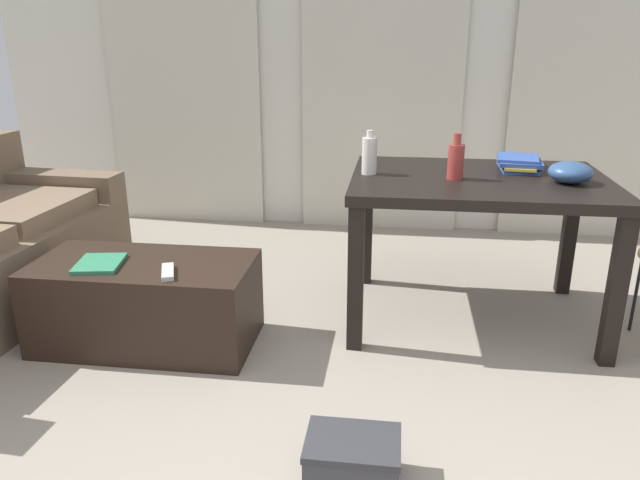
# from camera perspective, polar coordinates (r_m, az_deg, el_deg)

# --- Properties ---
(ground_plane) EXTENTS (7.97, 7.97, 0.00)m
(ground_plane) POSITION_cam_1_polar(r_m,az_deg,el_deg) (2.81, 3.69, -10.87)
(ground_plane) COLOR gray
(wall_back) EXTENTS (5.70, 0.10, 2.43)m
(wall_back) POSITION_cam_1_polar(r_m,az_deg,el_deg) (4.50, 5.98, 16.56)
(wall_back) COLOR silver
(wall_back) RESTS_ON ground
(curtains) EXTENTS (4.06, 0.03, 2.20)m
(curtains) POSITION_cam_1_polar(r_m,az_deg,el_deg) (4.42, 5.89, 15.04)
(curtains) COLOR beige
(curtains) RESTS_ON ground
(coffee_table) EXTENTS (1.00, 0.50, 0.41)m
(coffee_table) POSITION_cam_1_polar(r_m,az_deg,el_deg) (2.95, -16.06, -5.67)
(coffee_table) COLOR black
(coffee_table) RESTS_ON ground
(craft_table) EXTENTS (1.22, 0.90, 0.74)m
(craft_table) POSITION_cam_1_polar(r_m,az_deg,el_deg) (3.04, 14.69, 3.97)
(craft_table) COLOR black
(craft_table) RESTS_ON ground
(bottle_near) EXTENTS (0.07, 0.07, 0.21)m
(bottle_near) POSITION_cam_1_polar(r_m,az_deg,el_deg) (2.97, 4.69, 7.99)
(bottle_near) COLOR beige
(bottle_near) RESTS_ON craft_table
(bottle_far) EXTENTS (0.08, 0.08, 0.22)m
(bottle_far) POSITION_cam_1_polar(r_m,az_deg,el_deg) (2.92, 12.70, 7.34)
(bottle_far) COLOR #99332D
(bottle_far) RESTS_ON craft_table
(bowl) EXTENTS (0.20, 0.20, 0.10)m
(bowl) POSITION_cam_1_polar(r_m,az_deg,el_deg) (3.01, 22.56, 5.92)
(bowl) COLOR #2D4C7A
(bowl) RESTS_ON craft_table
(book_stack) EXTENTS (0.24, 0.31, 0.07)m
(book_stack) POSITION_cam_1_polar(r_m,az_deg,el_deg) (3.22, 18.26, 6.92)
(book_stack) COLOR #33519E
(book_stack) RESTS_ON craft_table
(tv_remote_primary) EXTENTS (0.11, 0.18, 0.02)m
(tv_remote_primary) POSITION_cam_1_polar(r_m,az_deg,el_deg) (2.70, -14.17, -2.94)
(tv_remote_primary) COLOR #B7B7B2
(tv_remote_primary) RESTS_ON coffee_table
(magazine) EXTENTS (0.23, 0.26, 0.02)m
(magazine) POSITION_cam_1_polar(r_m,az_deg,el_deg) (2.89, -20.10, -2.10)
(magazine) COLOR #2D7F56
(magazine) RESTS_ON coffee_table
(shoebox) EXTENTS (0.31, 0.22, 0.16)m
(shoebox) POSITION_cam_1_polar(r_m,az_deg,el_deg) (2.09, 3.09, -20.05)
(shoebox) COLOR #38383D
(shoebox) RESTS_ON ground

